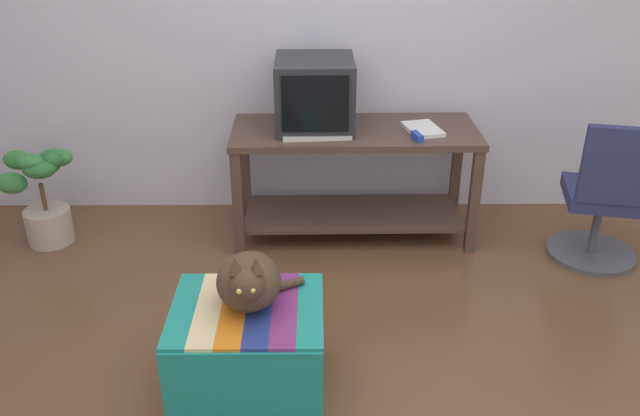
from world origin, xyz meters
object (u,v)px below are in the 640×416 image
at_px(book, 423,129).
at_px(potted_plant, 43,197).
at_px(keyboard, 317,135).
at_px(cat, 249,281).
at_px(ottoman_with_blanket, 249,348).
at_px(stapler, 417,137).
at_px(desk, 354,163).
at_px(tv_monitor, 315,94).
at_px(office_chair, 604,202).

height_order(book, potted_plant, book).
bearing_deg(book, keyboard, 175.19).
distance_m(book, cat, 1.68).
distance_m(ottoman_with_blanket, stapler, 1.63).
distance_m(desk, stapler, 0.47).
height_order(desk, book, book).
bearing_deg(tv_monitor, ottoman_with_blanket, -101.76).
distance_m(desk, book, 0.47).
relative_size(ottoman_with_blanket, office_chair, 0.73).
bearing_deg(potted_plant, ottoman_with_blanket, -44.17).
relative_size(book, cat, 0.71).
height_order(keyboard, office_chair, office_chair).
relative_size(keyboard, book, 1.49).
height_order(office_chair, stapler, office_chair).
xyz_separation_m(keyboard, stapler, (0.58, -0.05, 0.01)).
bearing_deg(ottoman_with_blanket, book, 56.41).
relative_size(office_chair, stapler, 8.09).
distance_m(potted_plant, stapler, 2.31).
distance_m(tv_monitor, ottoman_with_blanket, 1.68).
xyz_separation_m(ottoman_with_blanket, office_chair, (1.97, 1.09, 0.17)).
xyz_separation_m(desk, book, (0.40, -0.04, 0.24)).
xyz_separation_m(tv_monitor, cat, (-0.28, -1.48, -0.36)).
relative_size(desk, office_chair, 1.68).
distance_m(book, stapler, 0.16).
xyz_separation_m(book, potted_plant, (-2.32, -0.07, -0.41)).
distance_m(office_chair, stapler, 1.15).
height_order(book, cat, book).
bearing_deg(potted_plant, office_chair, -4.29).
bearing_deg(tv_monitor, cat, -101.34).
relative_size(desk, stapler, 13.60).
bearing_deg(potted_plant, desk, 3.31).
relative_size(tv_monitor, book, 1.83).
bearing_deg(book, desk, 160.79).
bearing_deg(cat, office_chair, 26.16).
bearing_deg(desk, book, -6.36).
bearing_deg(keyboard, tv_monitor, 88.63).
bearing_deg(stapler, potted_plant, 162.56).
height_order(desk, office_chair, office_chair).
relative_size(book, office_chair, 0.30).
xyz_separation_m(potted_plant, office_chair, (3.35, -0.25, 0.08)).
bearing_deg(cat, ottoman_with_blanket, -131.73).
bearing_deg(book, stapler, -123.60).
xyz_separation_m(tv_monitor, keyboard, (0.01, -0.18, -0.19)).
bearing_deg(stapler, desk, 136.18).
height_order(cat, office_chair, office_chair).
bearing_deg(stapler, ottoman_with_blanket, -140.44).
height_order(desk, ottoman_with_blanket, desk).
relative_size(ottoman_with_blanket, potted_plant, 1.04).
xyz_separation_m(keyboard, office_chair, (1.66, -0.22, -0.34)).
bearing_deg(keyboard, book, 3.92).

